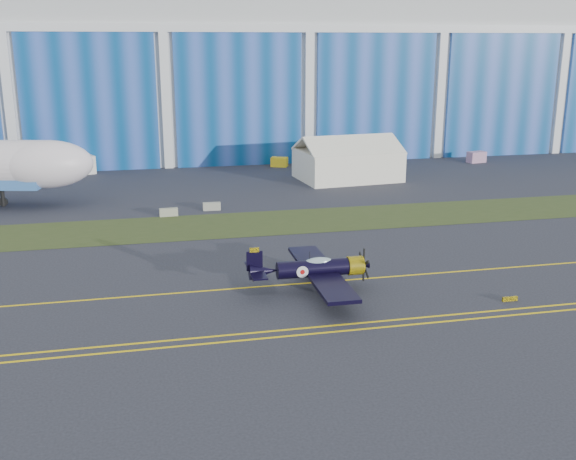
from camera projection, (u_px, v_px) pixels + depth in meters
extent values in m
plane|color=#2C2D37|center=(198.00, 270.00, 56.73)|extent=(260.00, 260.00, 0.00)
cube|color=#475128|center=(186.00, 227.00, 69.89)|extent=(260.00, 10.00, 0.02)
cube|color=silver|center=(159.00, 63.00, 120.39)|extent=(220.00, 45.00, 30.00)
cube|color=#0B498C|center=(166.00, 102.00, 100.30)|extent=(220.00, 0.60, 20.00)
cube|color=silver|center=(163.00, 28.00, 97.40)|extent=(220.00, 0.70, 1.20)
cube|color=yellow|center=(204.00, 291.00, 52.02)|extent=(200.00, 0.20, 0.02)
cube|color=yellow|center=(219.00, 343.00, 43.09)|extent=(80.00, 0.20, 0.02)
cube|color=yellow|center=(217.00, 336.00, 44.03)|extent=(80.00, 0.20, 0.02)
cube|color=yellow|center=(510.00, 299.00, 49.97)|extent=(1.20, 0.15, 0.35)
cube|color=silver|center=(73.00, 166.00, 97.17)|extent=(6.56, 4.65, 2.64)
cube|color=yellow|center=(279.00, 162.00, 103.92)|extent=(2.87, 2.41, 1.43)
cube|color=#AC7DA2|center=(476.00, 157.00, 107.50)|extent=(3.15, 2.13, 1.73)
cube|color=#999B85|center=(169.00, 212.00, 74.27)|extent=(2.02, 0.69, 0.90)
cube|color=#97998A|center=(212.00, 206.00, 76.95)|extent=(2.02, 0.68, 0.90)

